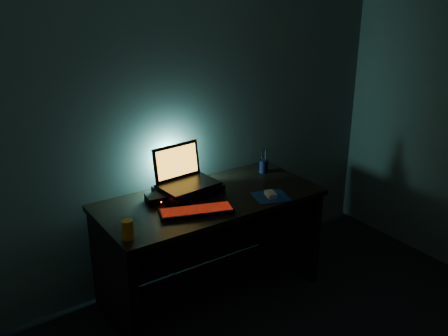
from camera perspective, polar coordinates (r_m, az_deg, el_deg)
name	(u,v)px	position (r m, az deg, el deg)	size (l,w,h in m)	color
room	(436,224)	(2.07, 23.06, -5.91)	(3.50, 4.00, 2.50)	black
desk	(206,228)	(3.49, -2.07, -6.91)	(1.50, 0.70, 0.75)	black
riser	(188,190)	(3.38, -4.10, -2.51)	(0.40, 0.30, 0.06)	black
laptop	(184,175)	(3.38, -4.64, -0.84)	(0.40, 0.32, 0.26)	black
keyboard	(197,211)	(3.12, -3.15, -4.94)	(0.48, 0.29, 0.03)	black
mousepad	(271,197)	(3.35, 5.35, -3.27)	(0.22, 0.20, 0.00)	navy
mouse	(271,194)	(3.34, 5.36, -3.01)	(0.06, 0.10, 0.03)	#9B9BA1
pen_cup	(264,166)	(3.75, 4.57, 0.19)	(0.07, 0.07, 0.09)	black
juice_glass	(128,230)	(2.85, -10.94, -6.92)	(0.07, 0.07, 0.11)	orange
router	(158,198)	(3.28, -7.53, -3.46)	(0.17, 0.14, 0.05)	black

